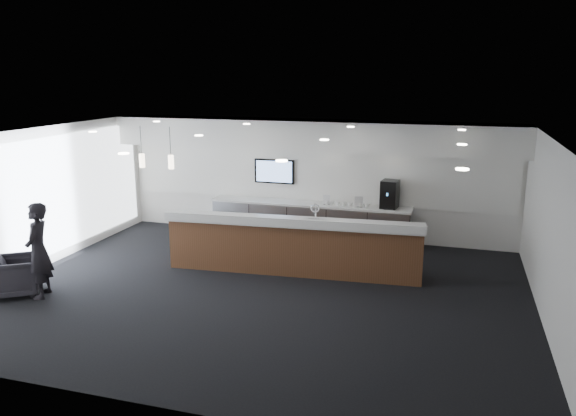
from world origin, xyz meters
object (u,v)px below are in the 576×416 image
(service_counter, at_px, (294,245))
(armchair, at_px, (16,276))
(coffee_machine, at_px, (390,194))
(lounge_guest, at_px, (38,250))

(service_counter, height_order, armchair, service_counter)
(coffee_machine, bearing_deg, armchair, -133.57)
(armchair, relative_size, lounge_guest, 0.45)
(service_counter, xyz_separation_m, armchair, (-4.68, -2.74, -0.20))
(lounge_guest, bearing_deg, service_counter, 102.19)
(armchair, bearing_deg, coffee_machine, -85.58)
(coffee_machine, bearing_deg, lounge_guest, -131.51)
(service_counter, xyz_separation_m, lounge_guest, (-4.16, -2.68, 0.33))
(service_counter, bearing_deg, lounge_guest, -151.57)
(service_counter, xyz_separation_m, coffee_machine, (1.69, 2.39, 0.71))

